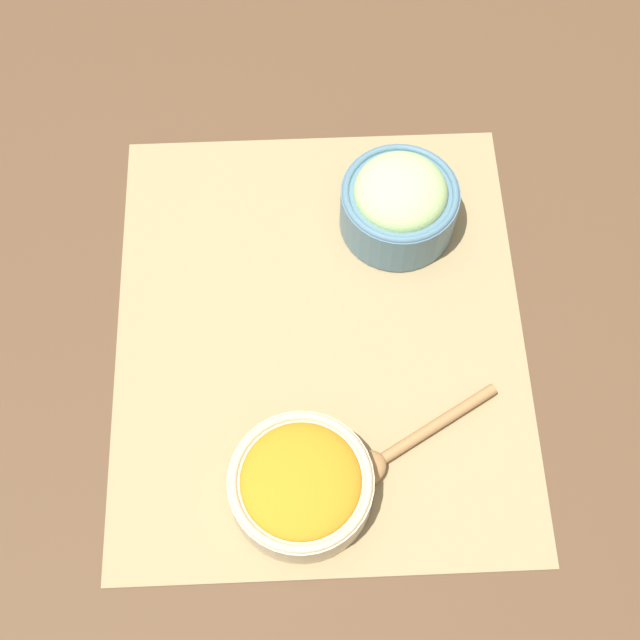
% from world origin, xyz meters
% --- Properties ---
extents(ground_plane, '(3.00, 3.00, 0.00)m').
position_xyz_m(ground_plane, '(0.00, 0.00, 0.00)').
color(ground_plane, '#513823').
extents(placemat, '(0.53, 0.45, 0.00)m').
position_xyz_m(placemat, '(0.00, 0.00, 0.00)').
color(placemat, '#937F56').
rests_on(placemat, ground_plane).
extents(cucumber_bowl, '(0.13, 0.13, 0.09)m').
position_xyz_m(cucumber_bowl, '(-0.14, 0.10, 0.05)').
color(cucumber_bowl, slate).
rests_on(cucumber_bowl, placemat).
extents(carrot_bowl, '(0.14, 0.14, 0.06)m').
position_xyz_m(carrot_bowl, '(0.18, -0.03, 0.03)').
color(carrot_bowl, '#C6B28E').
rests_on(carrot_bowl, placemat).
extents(wooden_spoon, '(0.12, 0.18, 0.02)m').
position_xyz_m(wooden_spoon, '(0.14, 0.07, 0.01)').
color(wooden_spoon, '#9E7042').
rests_on(wooden_spoon, placemat).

